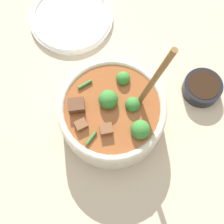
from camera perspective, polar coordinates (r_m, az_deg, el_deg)
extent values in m
plane|color=#C6B293|center=(0.75, 0.00, -1.58)|extent=(4.00, 4.00, 0.00)
cylinder|color=beige|center=(0.71, 0.00, -0.48)|extent=(0.24, 0.24, 0.08)
torus|color=beige|center=(0.67, 0.00, 0.76)|extent=(0.24, 0.24, 0.02)
cylinder|color=brown|center=(0.69, 0.00, -0.07)|extent=(0.21, 0.21, 0.06)
sphere|color=#387F33|center=(0.69, 2.05, 6.15)|extent=(0.03, 0.03, 0.03)
cylinder|color=#6B9956|center=(0.71, 1.99, 5.35)|extent=(0.01, 0.01, 0.01)
sphere|color=#387F33|center=(0.66, -0.67, 2.30)|extent=(0.04, 0.04, 0.04)
cylinder|color=#6B9956|center=(0.68, -0.64, 1.33)|extent=(0.01, 0.01, 0.02)
sphere|color=#387F33|center=(0.64, 5.24, -3.22)|extent=(0.04, 0.04, 0.04)
cylinder|color=#6B9956|center=(0.67, 5.02, -3.96)|extent=(0.01, 0.01, 0.02)
sphere|color=#387F33|center=(0.66, 3.77, 1.72)|extent=(0.03, 0.03, 0.03)
cylinder|color=#6B9956|center=(0.68, 3.64, 0.99)|extent=(0.01, 0.01, 0.01)
cube|color=brown|center=(0.64, -1.04, -3.19)|extent=(0.02, 0.03, 0.02)
cube|color=brown|center=(0.65, -5.65, -2.39)|extent=(0.03, 0.03, 0.02)
cube|color=brown|center=(0.66, -6.50, 1.12)|extent=(0.03, 0.03, 0.03)
cylinder|color=#3D7533|center=(0.64, -3.86, -4.79)|extent=(0.03, 0.03, 0.01)
cylinder|color=#3D7533|center=(0.68, -4.99, 5.06)|extent=(0.02, 0.03, 0.01)
ellipsoid|color=brown|center=(0.68, 4.84, 1.74)|extent=(0.04, 0.03, 0.01)
cylinder|color=brown|center=(0.59, 7.65, 5.77)|extent=(0.02, 0.06, 0.20)
cylinder|color=black|center=(0.79, 16.13, 4.26)|extent=(0.09, 0.09, 0.03)
cylinder|color=black|center=(0.78, 16.36, 4.62)|extent=(0.08, 0.08, 0.01)
cylinder|color=white|center=(0.88, -7.41, 16.64)|extent=(0.22, 0.22, 0.01)
torus|color=white|center=(0.88, -7.46, 16.88)|extent=(0.22, 0.22, 0.01)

